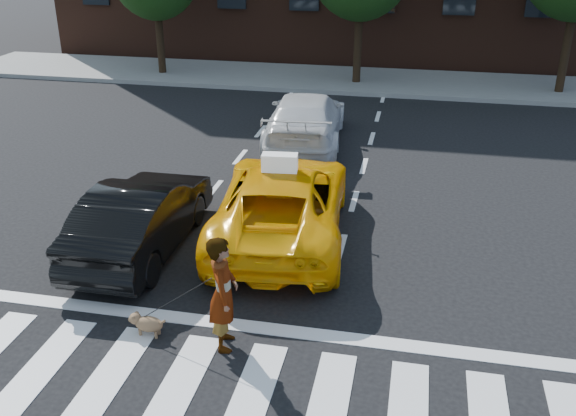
{
  "coord_description": "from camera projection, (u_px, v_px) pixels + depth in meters",
  "views": [
    {
      "loc": [
        2.8,
        -6.22,
        5.71
      ],
      "look_at": [
        0.75,
        3.62,
        1.1
      ],
      "focal_mm": 40.0,
      "sensor_mm": 36.0,
      "label": 1
    }
  ],
  "objects": [
    {
      "name": "ground",
      "position": [
        177.0,
        391.0,
        8.44
      ],
      "size": [
        120.0,
        120.0,
        0.0
      ],
      "primitive_type": "plane",
      "color": "black",
      "rests_on": "ground"
    },
    {
      "name": "crosswalk",
      "position": [
        177.0,
        391.0,
        8.43
      ],
      "size": [
        13.0,
        2.4,
        0.01
      ],
      "primitive_type": "cube",
      "color": "silver",
      "rests_on": "ground"
    },
    {
      "name": "stop_line",
      "position": [
        214.0,
        322.0,
        9.86
      ],
      "size": [
        12.0,
        0.3,
        0.01
      ],
      "primitive_type": "cube",
      "color": "silver",
      "rests_on": "ground"
    },
    {
      "name": "sidewalk_far",
      "position": [
        344.0,
        80.0,
        23.97
      ],
      "size": [
        30.0,
        4.0,
        0.15
      ],
      "primitive_type": "cube",
      "color": "slate",
      "rests_on": "ground"
    },
    {
      "name": "taxi",
      "position": [
        282.0,
        202.0,
        12.26
      ],
      "size": [
        2.87,
        5.33,
        1.42
      ],
      "primitive_type": "imported",
      "rotation": [
        0.0,
        0.0,
        3.24
      ],
      "color": "#F1A405",
      "rests_on": "ground"
    },
    {
      "name": "black_sedan",
      "position": [
        142.0,
        216.0,
        11.75
      ],
      "size": [
        1.48,
        4.12,
        1.35
      ],
      "primitive_type": "imported",
      "rotation": [
        0.0,
        0.0,
        3.15
      ],
      "color": "black",
      "rests_on": "ground"
    },
    {
      "name": "white_suv",
      "position": [
        306.0,
        119.0,
        17.23
      ],
      "size": [
        2.34,
        4.96,
        1.4
      ],
      "primitive_type": "imported",
      "rotation": [
        0.0,
        0.0,
        3.22
      ],
      "color": "silver",
      "rests_on": "ground"
    },
    {
      "name": "woman",
      "position": [
        223.0,
        293.0,
        8.99
      ],
      "size": [
        0.55,
        0.72,
        1.75
      ],
      "primitive_type": "imported",
      "rotation": [
        0.0,
        0.0,
        1.8
      ],
      "color": "#999999",
      "rests_on": "ground"
    },
    {
      "name": "dog",
      "position": [
        146.0,
        323.0,
        9.5
      ],
      "size": [
        0.61,
        0.25,
        0.34
      ],
      "rotation": [
        0.0,
        0.0,
        -0.04
      ],
      "color": "#846043",
      "rests_on": "ground"
    },
    {
      "name": "taxi_sign",
      "position": [
        280.0,
        162.0,
        11.71
      ],
      "size": [
        0.68,
        0.34,
        0.32
      ],
      "primitive_type": "cube",
      "rotation": [
        0.0,
        0.0,
        3.24
      ],
      "color": "white",
      "rests_on": "taxi"
    }
  ]
}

